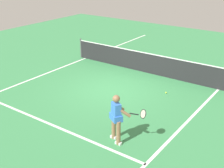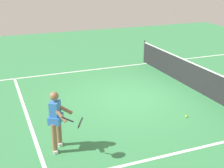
{
  "view_description": "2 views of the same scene",
  "coord_description": "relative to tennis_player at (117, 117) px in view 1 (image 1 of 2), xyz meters",
  "views": [
    {
      "loc": [
        6.87,
        -9.59,
        5.22
      ],
      "look_at": [
        0.82,
        -1.14,
        0.84
      ],
      "focal_mm": 48.49,
      "sensor_mm": 36.0,
      "label": 1
    },
    {
      "loc": [
        9.42,
        -4.43,
        4.28
      ],
      "look_at": [
        0.88,
        -1.02,
        0.96
      ],
      "focal_mm": 50.76,
      "sensor_mm": 36.0,
      "label": 2
    }
  ],
  "objects": [
    {
      "name": "tennis_player",
      "position": [
        0.0,
        0.0,
        0.0
      ],
      "size": [
        1.07,
        0.79,
        1.55
      ],
      "color": "#8C6647",
      "rests_on": "ground"
    },
    {
      "name": "sideline_right_marking",
      "position": [
        1.29,
        3.1,
        -0.84
      ],
      "size": [
        0.1,
        18.6,
        0.01
      ],
      "primitive_type": "cube",
      "color": "white",
      "rests_on": "ground"
    },
    {
      "name": "ground_plane",
      "position": [
        -2.41,
        3.1,
        -0.85
      ],
      "size": [
        26.78,
        26.78,
        0.0
      ],
      "primitive_type": "plane",
      "color": "#38844C"
    },
    {
      "name": "court_net",
      "position": [
        -2.41,
        5.73,
        -0.34
      ],
      "size": [
        8.09,
        0.08,
        1.08
      ],
      "color": "#4C4C51",
      "rests_on": "ground"
    },
    {
      "name": "tennis_ball_near",
      "position": [
        -0.35,
        4.07,
        -0.81
      ],
      "size": [
        0.07,
        0.07,
        0.07
      ],
      "primitive_type": "sphere",
      "color": "#D1E533",
      "rests_on": "ground"
    },
    {
      "name": "sideline_left_marking",
      "position": [
        -6.11,
        3.1,
        -0.84
      ],
      "size": [
        0.1,
        18.6,
        0.01
      ],
      "primitive_type": "cube",
      "color": "white",
      "rests_on": "ground"
    },
    {
      "name": "service_line_marking",
      "position": [
        -2.41,
        -0.48,
        -0.84
      ],
      "size": [
        7.41,
        0.1,
        0.01
      ],
      "primitive_type": "cube",
      "color": "white",
      "rests_on": "ground"
    }
  ]
}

